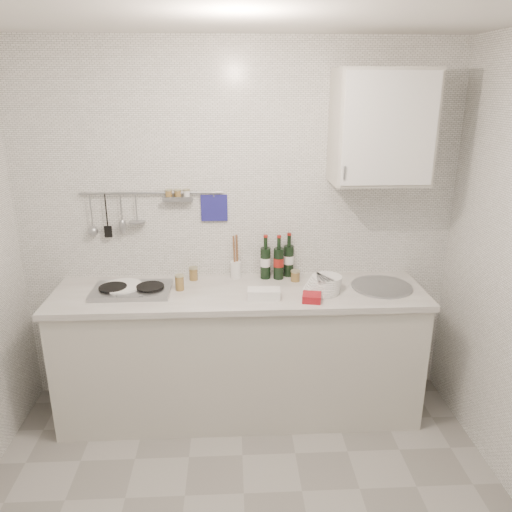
% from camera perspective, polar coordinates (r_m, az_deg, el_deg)
% --- Properties ---
extents(back_wall, '(3.00, 0.02, 2.50)m').
position_cam_1_polar(back_wall, '(3.47, -2.07, 3.03)').
color(back_wall, silver).
rests_on(back_wall, floor).
extents(counter, '(2.44, 0.64, 0.96)m').
position_cam_1_polar(counter, '(3.51, -1.72, -11.27)').
color(counter, '#BBB8AD').
rests_on(counter, floor).
extents(wall_rail, '(0.98, 0.09, 0.34)m').
position_cam_1_polar(wall_rail, '(3.43, -12.14, 5.50)').
color(wall_rail, '#93969B').
rests_on(wall_rail, back_wall).
extents(wall_cabinet, '(0.60, 0.38, 0.70)m').
position_cam_1_polar(wall_cabinet, '(3.30, 14.15, 14.07)').
color(wall_cabinet, '#BBB8AD').
rests_on(wall_cabinet, back_wall).
extents(plate_stack_hob, '(0.28, 0.28, 0.04)m').
position_cam_1_polar(plate_stack_hob, '(3.38, -15.17, -3.58)').
color(plate_stack_hob, '#4B77AB').
rests_on(plate_stack_hob, counter).
extents(plate_stack_sink, '(0.26, 0.25, 0.11)m').
position_cam_1_polar(plate_stack_sink, '(3.29, 7.73, -3.22)').
color(plate_stack_sink, white).
rests_on(plate_stack_sink, counter).
extents(wine_bottles, '(0.24, 0.12, 0.31)m').
position_cam_1_polar(wine_bottles, '(3.46, 2.50, -0.04)').
color(wine_bottles, black).
rests_on(wine_bottles, counter).
extents(butter_dish, '(0.21, 0.11, 0.06)m').
position_cam_1_polar(butter_dish, '(3.16, 0.90, -4.33)').
color(butter_dish, white).
rests_on(butter_dish, counter).
extents(strawberry_punnet, '(0.13, 0.13, 0.05)m').
position_cam_1_polar(strawberry_punnet, '(3.14, 6.39, -4.74)').
color(strawberry_punnet, red).
rests_on(strawberry_punnet, counter).
extents(utensil_crock, '(0.08, 0.08, 0.32)m').
position_cam_1_polar(utensil_crock, '(3.48, -2.33, -1.30)').
color(utensil_crock, white).
rests_on(utensil_crock, counter).
extents(jar_a, '(0.06, 0.06, 0.09)m').
position_cam_1_polar(jar_a, '(3.47, -7.17, -2.00)').
color(jar_a, olive).
rests_on(jar_a, counter).
extents(jar_b, '(0.07, 0.07, 0.08)m').
position_cam_1_polar(jar_b, '(3.44, 4.51, -2.26)').
color(jar_b, olive).
rests_on(jar_b, counter).
extents(jar_c, '(0.06, 0.06, 0.07)m').
position_cam_1_polar(jar_c, '(3.38, 7.51, -2.79)').
color(jar_c, olive).
rests_on(jar_c, counter).
extents(jar_d, '(0.06, 0.06, 0.11)m').
position_cam_1_polar(jar_d, '(3.31, -8.73, -2.99)').
color(jar_d, olive).
rests_on(jar_d, counter).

